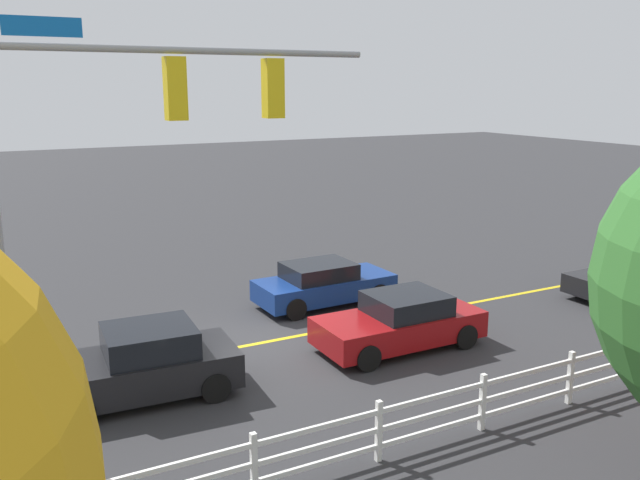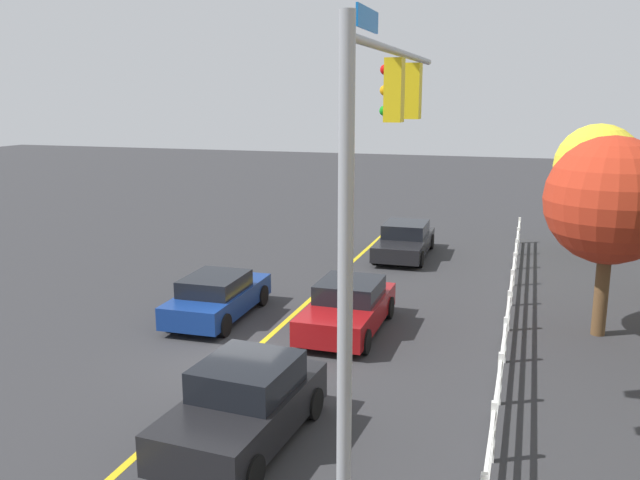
{
  "view_description": "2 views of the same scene",
  "coord_description": "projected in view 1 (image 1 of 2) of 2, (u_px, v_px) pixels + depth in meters",
  "views": [
    {
      "loc": [
        6.48,
        15.12,
        6.5
      ],
      "look_at": [
        -0.63,
        1.71,
        3.0
      ],
      "focal_mm": 37.65,
      "sensor_mm": 36.0,
      "label": 1
    },
    {
      "loc": [
        13.98,
        6.48,
        6.35
      ],
      "look_at": [
        -0.75,
        1.76,
        2.99
      ],
      "focal_mm": 37.11,
      "sensor_mm": 36.0,
      "label": 2
    }
  ],
  "objects": [
    {
      "name": "ground_plane",
      "position": [
        268.0,
        342.0,
        17.43
      ],
      "size": [
        120.0,
        120.0,
        0.0
      ],
      "primitive_type": "plane",
      "color": "#2D2D30"
    },
    {
      "name": "lane_center_stripe",
      "position": [
        396.0,
        317.0,
        19.26
      ],
      "size": [
        28.0,
        0.16,
        0.01
      ],
      "primitive_type": "cube",
      "color": "gold",
      "rests_on": "ground_plane"
    },
    {
      "name": "signal_assembly",
      "position": [
        113.0,
        171.0,
        10.53
      ],
      "size": [
        6.33,
        0.38,
        7.47
      ],
      "color": "gray",
      "rests_on": "ground_plane"
    },
    {
      "name": "car_0",
      "position": [
        144.0,
        364.0,
        14.2
      ],
      "size": [
        4.1,
        2.12,
        1.55
      ],
      "rotation": [
        0.0,
        0.0,
        -0.06
      ],
      "color": "black",
      "rests_on": "ground_plane"
    },
    {
      "name": "car_1",
      "position": [
        400.0,
        322.0,
        16.94
      ],
      "size": [
        4.26,
        1.92,
        1.39
      ],
      "rotation": [
        0.0,
        0.0,
        0.0
      ],
      "color": "maroon",
      "rests_on": "ground_plane"
    },
    {
      "name": "car_2",
      "position": [
        323.0,
        284.0,
        20.26
      ],
      "size": [
        4.23,
        1.92,
        1.32
      ],
      "rotation": [
        0.0,
        0.0,
        3.17
      ],
      "color": "navy",
      "rests_on": "ground_plane"
    },
    {
      "name": "car_3",
      "position": [
        638.0,
        275.0,
        21.27
      ],
      "size": [
        4.8,
        2.04,
        1.36
      ],
      "rotation": [
        0.0,
        0.0,
        0.02
      ],
      "color": "black",
      "rests_on": "ground_plane"
    },
    {
      "name": "white_rail_fence",
      "position": [
        528.0,
        388.0,
        13.39
      ],
      "size": [
        26.1,
        0.1,
        1.15
      ],
      "color": "white",
      "rests_on": "ground_plane"
    }
  ]
}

